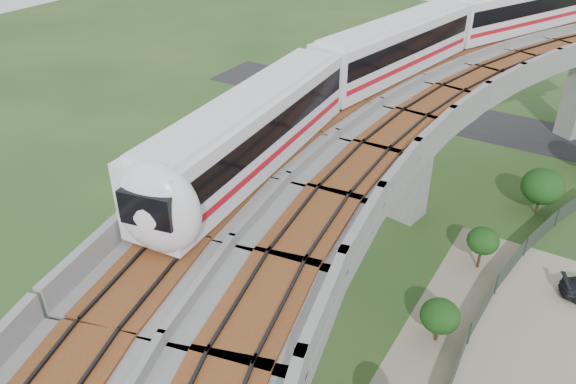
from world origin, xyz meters
name	(u,v)px	position (x,y,z in m)	size (l,w,h in m)	color
ground	(330,290)	(0.00, 0.00, 0.00)	(160.00, 160.00, 0.00)	#22461C
asphalt_road	(469,121)	(0.00, 30.00, 0.01)	(60.00, 8.00, 0.03)	#232326
viaduct	(405,179)	(3.84, 0.00, 9.05)	(19.58, 73.98, 11.40)	#99968E
metro_train	(483,34)	(2.72, 16.65, 12.31)	(21.02, 58.82, 3.64)	white
fence	(493,343)	(9.75, 0.00, 0.75)	(3.87, 38.73, 1.50)	#2D382D
tree_1	(543,186)	(9.08, 15.78, 2.31)	(3.07, 3.07, 3.62)	#382314
tree_2	(483,241)	(7.12, 7.00, 2.12)	(2.02, 2.02, 2.99)	#382314
tree_3	(440,316)	(6.89, -0.62, 1.80)	(2.16, 2.16, 2.72)	#382314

